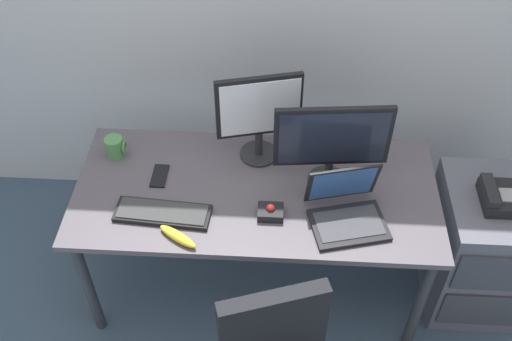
# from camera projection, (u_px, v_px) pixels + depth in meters

# --- Properties ---
(ground_plane) EXTENTS (8.00, 8.00, 0.00)m
(ground_plane) POSITION_uv_depth(u_px,v_px,m) (256.00, 280.00, 3.13)
(ground_plane) COLOR #394C5E
(desk) EXTENTS (1.63, 0.74, 0.70)m
(desk) POSITION_uv_depth(u_px,v_px,m) (256.00, 200.00, 2.69)
(desk) COLOR #524B52
(desk) RESTS_ON ground
(file_cabinet) EXTENTS (0.42, 0.53, 0.69)m
(file_cabinet) POSITION_uv_depth(u_px,v_px,m) (478.00, 248.00, 2.85)
(file_cabinet) COLOR #55555F
(file_cabinet) RESTS_ON ground
(desk_phone) EXTENTS (0.17, 0.20, 0.09)m
(desk_phone) POSITION_uv_depth(u_px,v_px,m) (500.00, 197.00, 2.57)
(desk_phone) COLOR black
(desk_phone) RESTS_ON file_cabinet
(monitor_main) EXTENTS (0.50, 0.18, 0.42)m
(monitor_main) POSITION_uv_depth(u_px,v_px,m) (332.00, 141.00, 2.50)
(monitor_main) COLOR #262628
(monitor_main) RESTS_ON desk
(monitor_side) EXTENTS (0.38, 0.18, 0.45)m
(monitor_side) POSITION_uv_depth(u_px,v_px,m) (260.00, 113.00, 2.61)
(monitor_side) COLOR #262628
(monitor_side) RESTS_ON desk
(keyboard) EXTENTS (0.42, 0.17, 0.03)m
(keyboard) POSITION_uv_depth(u_px,v_px,m) (163.00, 213.00, 2.52)
(keyboard) COLOR black
(keyboard) RESTS_ON desk
(laptop) EXTENTS (0.37, 0.34, 0.24)m
(laptop) POSITION_uv_depth(u_px,v_px,m) (346.00, 210.00, 2.48)
(laptop) COLOR black
(laptop) RESTS_ON desk
(trackball_mouse) EXTENTS (0.11, 0.09, 0.07)m
(trackball_mouse) POSITION_uv_depth(u_px,v_px,m) (271.00, 212.00, 2.51)
(trackball_mouse) COLOR black
(trackball_mouse) RESTS_ON desk
(coffee_mug) EXTENTS (0.09, 0.08, 0.10)m
(coffee_mug) POSITION_uv_depth(u_px,v_px,m) (115.00, 147.00, 2.76)
(coffee_mug) COLOR #4C864B
(coffee_mug) RESTS_ON desk
(cell_phone) EXTENTS (0.07, 0.14, 0.01)m
(cell_phone) POSITION_uv_depth(u_px,v_px,m) (160.00, 176.00, 2.69)
(cell_phone) COLOR black
(cell_phone) RESTS_ON desk
(banana) EXTENTS (0.18, 0.14, 0.04)m
(banana) POSITION_uv_depth(u_px,v_px,m) (178.00, 236.00, 2.42)
(banana) COLOR yellow
(banana) RESTS_ON desk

